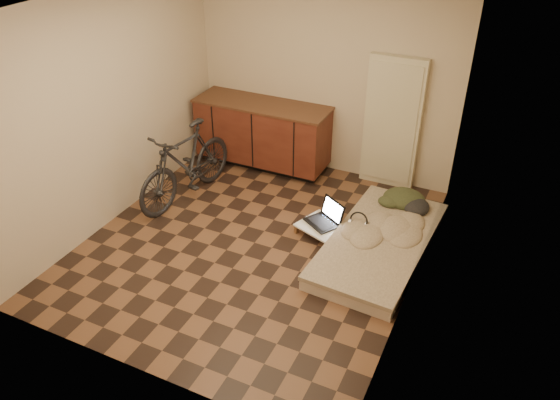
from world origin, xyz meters
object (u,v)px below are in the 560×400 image
at_px(laptop, 325,218).
at_px(bicycle, 185,160).
at_px(lap_desk, 329,230).
at_px(futon, 379,244).

bearing_deg(laptop, bicycle, -146.08).
xyz_separation_m(lap_desk, laptop, (-0.09, 0.10, 0.07)).
height_order(futon, lap_desk, futon).
height_order(lap_desk, laptop, laptop).
relative_size(futon, lap_desk, 2.55).
height_order(bicycle, lap_desk, bicycle).
distance_m(futon, laptop, 0.69).
bearing_deg(bicycle, lap_desk, 6.69).
relative_size(lap_desk, laptop, 1.69).
bearing_deg(laptop, lap_desk, -15.84).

